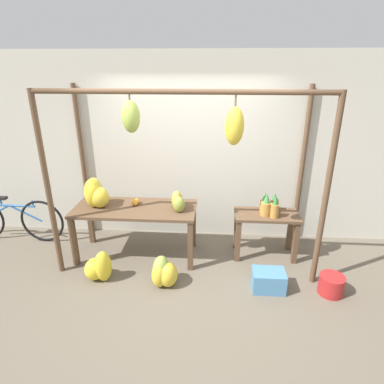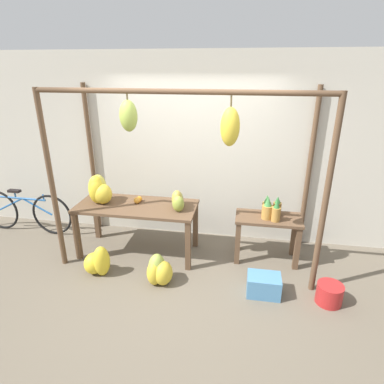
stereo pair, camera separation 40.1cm
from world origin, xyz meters
The scene contains 14 objects.
ground_plane centered at (0.00, 0.00, 0.00)m, with size 20.00×20.00×0.00m, color #665B4C.
shop_wall_back centered at (0.00, 1.41, 1.40)m, with size 8.00×0.08×2.80m.
stall_awning centered at (0.02, 0.49, 1.62)m, with size 3.39×1.25×2.36m.
display_table_main centered at (-0.72, 0.66, 0.65)m, with size 1.68×0.72×0.76m.
display_table_side centered at (1.11, 0.79, 0.50)m, with size 0.89×0.46×0.66m.
banana_pile_on_table centered at (-1.26, 0.66, 0.94)m, with size 0.41×0.39×0.41m.
orange_pile centered at (-0.72, 0.74, 0.80)m, with size 0.10×0.16×0.09m.
pineapple_cluster centered at (1.13, 0.78, 0.79)m, with size 0.27×0.33×0.32m.
banana_pile_ground_left centered at (-1.08, 0.04, 0.18)m, with size 0.44×0.37×0.42m.
banana_pile_ground_right centered at (-0.24, -0.01, 0.18)m, with size 0.36×0.33×0.40m.
fruit_crate_white centered at (1.06, 0.00, 0.13)m, with size 0.39×0.28×0.25m.
blue_bucket centered at (1.81, -0.03, 0.12)m, with size 0.30×0.30×0.24m.
parked_bicycle centered at (-2.75, 0.96, 0.36)m, with size 1.66×0.09×0.73m.
papaya_pile centered at (-0.12, 0.65, 0.88)m, with size 0.23×0.37×0.26m.
Camera 2 is at (0.75, -3.27, 2.58)m, focal length 30.00 mm.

